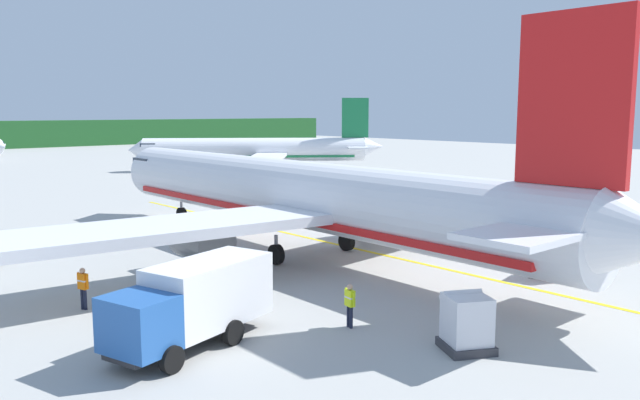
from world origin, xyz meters
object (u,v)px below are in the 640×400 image
service_truck_baggage (194,301)px  crew_loader_left (350,302)px  airliner_mid_apron (259,150)px  cargo_container_far (466,323)px  cargo_container_near (552,260)px  cargo_container_mid (471,235)px  crew_loader_right (83,285)px  airliner_foreground (302,196)px  crew_marshaller (599,254)px

service_truck_baggage → crew_loader_left: bearing=-23.0°
airliner_mid_apron → cargo_container_far: 68.24m
cargo_container_near → crew_loader_left: (-12.64, 1.36, 0.13)m
cargo_container_mid → crew_loader_right: (-21.28, 4.20, 0.07)m
airliner_mid_apron → cargo_container_mid: (-21.11, -49.86, -1.87)m
airliner_foreground → crew_marshaller: airliner_foreground is taller
crew_marshaller → cargo_container_far: bearing=-172.8°
airliner_mid_apron → cargo_container_far: bearing=-120.2°
crew_marshaller → crew_loader_left: crew_marshaller is taller
airliner_mid_apron → cargo_container_mid: size_ratio=12.79×
airliner_foreground → service_truck_baggage: bearing=-145.0°
crew_loader_left → crew_loader_right: crew_loader_right is taller
cargo_container_near → crew_marshaller: size_ratio=1.09×
cargo_container_far → crew_loader_right: 15.57m
airliner_mid_apron → crew_marshaller: size_ratio=16.70×
service_truck_baggage → crew_loader_left: size_ratio=4.01×
cargo_container_near → crew_marshaller: cargo_container_near is taller
crew_loader_left → crew_loader_right: 11.20m
airliner_mid_apron → cargo_container_near: 60.56m
cargo_container_mid → crew_loader_right: size_ratio=1.30×
airliner_mid_apron → airliner_foreground: bearing=-123.4°
cargo_container_near → crew_loader_right: bearing=152.0°
service_truck_baggage → crew_loader_right: bearing=101.2°
cargo_container_far → cargo_container_near: bearing=14.8°
service_truck_baggage → crew_marshaller: service_truck_baggage is taller
service_truck_baggage → crew_loader_right: size_ratio=3.86×
airliner_foreground → cargo_container_far: bearing=-109.5°
crew_loader_right → cargo_container_near: bearing=-28.0°
cargo_container_near → cargo_container_far: 11.67m
service_truck_baggage → crew_marshaller: bearing=-13.5°
cargo_container_near → cargo_container_far: cargo_container_far is taller
airliner_foreground → cargo_container_near: size_ratio=21.46×
crew_marshaller → cargo_container_near: bearing=151.8°
crew_loader_right → cargo_container_far: bearing=-58.7°
airliner_foreground → cargo_container_far: size_ratio=19.09×
cargo_container_mid → airliner_foreground: bearing=142.3°
service_truck_baggage → cargo_container_mid: bearing=7.0°
airliner_mid_apron → cargo_container_near: size_ratio=15.25×
crew_loader_left → service_truck_baggage: bearing=157.0°
airliner_foreground → crew_marshaller: (8.25, -13.41, -2.34)m
crew_loader_right → service_truck_baggage: bearing=-78.8°
cargo_container_near → crew_marshaller: bearing=-28.2°
crew_loader_right → crew_marshaller: bearing=-28.1°
airliner_mid_apron → crew_marshaller: (-20.69, -57.23, -1.80)m
service_truck_baggage → cargo_container_far: size_ratio=3.14×
service_truck_baggage → airliner_foreground: bearing=35.0°
airliner_mid_apron → cargo_container_mid: 54.18m
service_truck_baggage → crew_loader_right: (-1.32, 6.66, -0.55)m
airliner_foreground → cargo_container_mid: (7.82, -6.04, -2.41)m
service_truck_baggage → cargo_container_near: 18.43m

